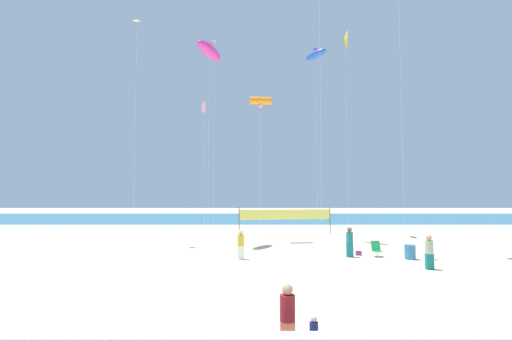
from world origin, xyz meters
The scene contains 18 objects.
ground_plane centered at (0.00, 0.00, 0.00)m, with size 120.00×120.00×0.00m, color beige.
ocean_band centered at (0.00, 31.54, 0.00)m, with size 120.00×20.00×0.01m, color teal.
mother_figure centered at (-1.08, -9.95, 0.86)m, with size 0.37×0.37×1.62m.
toddler_figure centered at (-0.47, -10.07, 0.48)m, with size 0.21×0.21×0.90m.
beachgoer_sage_shirt centered at (6.67, -1.09, 0.90)m, with size 0.39×0.39×1.69m.
beachgoer_teal_shirt centered at (3.62, 2.16, 0.92)m, with size 0.39×0.39×1.72m.
beachgoer_mustard_shirt centered at (-2.69, 1.44, 0.88)m, with size 0.38×0.38×1.65m.
folding_beach_chair centered at (5.25, 2.35, 0.47)m, with size 0.52×0.65×0.89m.
trash_barrel centered at (6.84, 1.49, 0.40)m, with size 0.59×0.59×0.80m, color teal.
volleyball_net centered at (0.78, 12.92, 1.64)m, with size 8.25×1.21×2.40m.
beach_handbag centered at (4.29, 2.70, 0.13)m, with size 0.33×0.16×0.26m, color #7A3872.
kite_yellow_diamond centered at (-10.71, 7.01, 15.97)m, with size 0.61×0.61×16.71m.
kite_pink_diamond centered at (-5.90, 15.09, 17.25)m, with size 0.46×0.45×18.62m.
kite_blue_inflatable centered at (2.91, 8.74, 14.60)m, with size 1.86×1.69×15.11m.
kite_pink_delta centered at (-6.49, 13.14, 11.40)m, with size 0.78×1.11×11.99m.
kite_yellow_delta centered at (6.24, 12.53, 17.44)m, with size 0.59×1.65×18.28m.
kite_magenta_inflatable centered at (-5.31, 7.03, 14.22)m, with size 2.14×2.79×14.94m.
kite_orange_tube centered at (-1.48, 8.70, 10.87)m, with size 1.71×0.76×11.20m.
Camera 1 is at (-1.83, -18.57, 3.85)m, focal length 24.76 mm.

